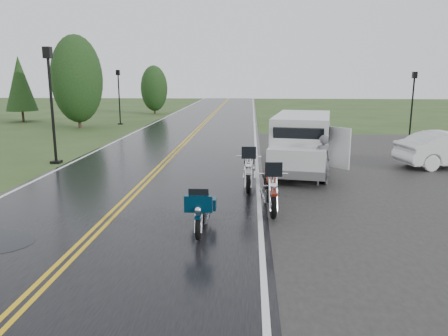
# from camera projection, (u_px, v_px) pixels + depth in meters

# --- Properties ---
(ground) EXTENTS (120.00, 120.00, 0.00)m
(ground) POSITION_uv_depth(u_px,v_px,m) (105.00, 223.00, 10.69)
(ground) COLOR #2D471E
(ground) RESTS_ON ground
(road) EXTENTS (8.00, 100.00, 0.04)m
(road) POSITION_uv_depth(u_px,v_px,m) (175.00, 152.00, 20.45)
(road) COLOR black
(road) RESTS_ON ground
(motorcycle_red) EXTENTS (0.98, 2.40, 1.39)m
(motorcycle_red) POSITION_uv_depth(u_px,v_px,m) (274.00, 194.00, 10.69)
(motorcycle_red) COLOR #62160B
(motorcycle_red) RESTS_ON ground
(motorcycle_teal) EXTENTS (0.72, 1.91, 1.12)m
(motorcycle_teal) POSITION_uv_depth(u_px,v_px,m) (198.00, 218.00, 9.35)
(motorcycle_teal) COLOR #042135
(motorcycle_teal) RESTS_ON ground
(motorcycle_silver) EXTENTS (0.91, 2.40, 1.41)m
(motorcycle_silver) POSITION_uv_depth(u_px,v_px,m) (248.00, 173.00, 12.96)
(motorcycle_silver) COLOR #A2A6A9
(motorcycle_silver) RESTS_ON ground
(van_white) EXTENTS (2.99, 5.78, 2.16)m
(van_white) POSITION_uv_depth(u_px,v_px,m) (273.00, 150.00, 14.77)
(van_white) COLOR silver
(van_white) RESTS_ON ground
(person_at_van) EXTENTS (0.69, 0.55, 1.65)m
(person_at_van) POSITION_uv_depth(u_px,v_px,m) (322.00, 161.00, 14.15)
(person_at_van) COLOR #545359
(person_at_van) RESTS_ON ground
(lamp_post_near_left) EXTENTS (0.40, 0.40, 4.71)m
(lamp_post_near_left) POSITION_uv_depth(u_px,v_px,m) (52.00, 106.00, 17.54)
(lamp_post_near_left) COLOR black
(lamp_post_near_left) RESTS_ON ground
(lamp_post_far_left) EXTENTS (0.34, 0.34, 4.01)m
(lamp_post_far_left) POSITION_uv_depth(u_px,v_px,m) (119.00, 97.00, 32.02)
(lamp_post_far_left) COLOR black
(lamp_post_far_left) RESTS_ON ground
(lamp_post_far_right) EXTENTS (0.33, 0.33, 3.81)m
(lamp_post_far_right) POSITION_uv_depth(u_px,v_px,m) (412.00, 106.00, 24.39)
(lamp_post_far_right) COLOR black
(lamp_post_far_right) RESTS_ON ground
(tree_left_mid) EXTENTS (3.43, 3.43, 5.36)m
(tree_left_mid) POSITION_uv_depth(u_px,v_px,m) (77.00, 89.00, 29.71)
(tree_left_mid) COLOR #1E3D19
(tree_left_mid) RESTS_ON ground
(tree_left_far) EXTENTS (2.50, 2.50, 3.84)m
(tree_left_far) POSITION_uv_depth(u_px,v_px,m) (154.00, 93.00, 41.01)
(tree_left_far) COLOR #1E3D19
(tree_left_far) RESTS_ON ground
(pine_left_far) EXTENTS (2.36, 2.36, 4.92)m
(pine_left_far) POSITION_uv_depth(u_px,v_px,m) (21.00, 90.00, 33.76)
(pine_left_far) COLOR #1E3D19
(pine_left_far) RESTS_ON ground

